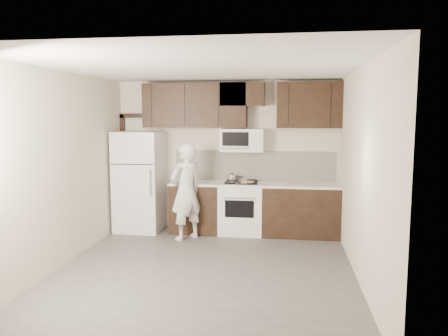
% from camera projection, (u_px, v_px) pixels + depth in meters
% --- Properties ---
extents(floor, '(4.50, 4.50, 0.00)m').
position_uv_depth(floor, '(205.00, 270.00, 5.93)').
color(floor, '#4A4745').
rests_on(floor, ground).
extents(back_wall, '(4.00, 0.00, 4.00)m').
position_uv_depth(back_wall, '(227.00, 156.00, 7.97)').
color(back_wall, beige).
rests_on(back_wall, ground).
extents(ceiling, '(4.50, 4.50, 0.00)m').
position_uv_depth(ceiling, '(203.00, 67.00, 5.60)').
color(ceiling, white).
rests_on(ceiling, back_wall).
extents(counter_run, '(2.95, 0.64, 0.91)m').
position_uv_depth(counter_run, '(258.00, 208.00, 7.69)').
color(counter_run, black).
rests_on(counter_run, floor).
extents(stove, '(0.76, 0.66, 0.94)m').
position_uv_depth(stove, '(241.00, 208.00, 7.73)').
color(stove, silver).
rests_on(stove, floor).
extents(backsplash, '(2.90, 0.02, 0.54)m').
position_uv_depth(backsplash, '(254.00, 166.00, 7.91)').
color(backsplash, white).
rests_on(backsplash, counter_run).
extents(upper_cabinets, '(3.48, 0.35, 0.78)m').
position_uv_depth(upper_cabinets, '(237.00, 104.00, 7.66)').
color(upper_cabinets, black).
rests_on(upper_cabinets, back_wall).
extents(microwave, '(0.76, 0.42, 0.40)m').
position_uv_depth(microwave, '(242.00, 140.00, 7.70)').
color(microwave, silver).
rests_on(microwave, upper_cabinets).
extents(refrigerator, '(0.80, 0.76, 1.80)m').
position_uv_depth(refrigerator, '(139.00, 181.00, 7.89)').
color(refrigerator, silver).
rests_on(refrigerator, floor).
extents(door_trim, '(0.50, 0.08, 2.12)m').
position_uv_depth(door_trim, '(126.00, 160.00, 8.21)').
color(door_trim, black).
rests_on(door_trim, floor).
extents(saucepan, '(0.27, 0.16, 0.15)m').
position_uv_depth(saucepan, '(232.00, 178.00, 7.84)').
color(saucepan, silver).
rests_on(saucepan, stove).
extents(baking_tray, '(0.37, 0.28, 0.02)m').
position_uv_depth(baking_tray, '(248.00, 183.00, 7.56)').
color(baking_tray, black).
rests_on(baking_tray, counter_run).
extents(pizza, '(0.25, 0.25, 0.02)m').
position_uv_depth(pizza, '(248.00, 182.00, 7.56)').
color(pizza, '#D0B98B').
rests_on(pizza, baking_tray).
extents(person, '(0.69, 0.71, 1.64)m').
position_uv_depth(person, '(186.00, 192.00, 7.31)').
color(person, white).
rests_on(person, floor).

